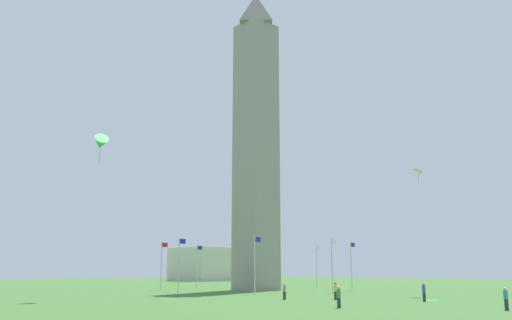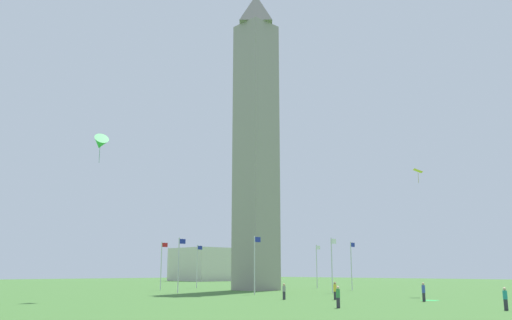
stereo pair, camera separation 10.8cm
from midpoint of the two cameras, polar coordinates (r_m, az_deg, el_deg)
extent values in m
plane|color=#3D6B2D|center=(82.16, -0.04, -13.72)|extent=(260.00, 260.00, 0.00)
cube|color=gray|center=(84.12, -0.04, 0.87)|extent=(5.30, 5.30, 42.41)
pyramid|color=gray|center=(92.41, -0.03, 15.62)|extent=(5.30, 5.30, 5.78)
cylinder|color=silver|center=(92.70, 6.45, -11.20)|extent=(0.14, 0.14, 7.19)
cube|color=white|center=(93.21, 6.62, -9.26)|extent=(1.00, 0.03, 0.64)
cylinder|color=silver|center=(96.46, 0.07, -11.29)|extent=(0.14, 0.14, 7.19)
cube|color=white|center=(96.92, 0.30, -9.43)|extent=(1.00, 0.03, 0.64)
cylinder|color=silver|center=(92.92, -6.35, -11.20)|extent=(0.14, 0.14, 7.19)
cube|color=#1E2D99|center=(93.34, -6.04, -9.28)|extent=(1.00, 0.03, 0.64)
cylinder|color=silver|center=(83.52, -10.12, -11.04)|extent=(0.14, 0.14, 7.19)
cube|color=red|center=(83.92, -9.73, -8.91)|extent=(1.00, 0.03, 0.64)
cylinder|color=silver|center=(72.81, -8.30, -11.03)|extent=(0.14, 0.14, 7.19)
cube|color=#1E2D99|center=(73.23, -7.88, -8.59)|extent=(1.00, 0.03, 0.64)
cylinder|color=silver|center=(67.76, -0.19, -11.11)|extent=(0.14, 0.14, 7.19)
cube|color=#1E2D99|center=(68.24, 0.15, -8.47)|extent=(1.00, 0.03, 0.64)
cylinder|color=silver|center=(72.53, 8.06, -11.04)|extent=(0.14, 0.14, 7.19)
cube|color=white|center=(73.07, 8.25, -8.57)|extent=(1.00, 0.03, 0.64)
cylinder|color=silver|center=(83.18, 10.09, -11.04)|extent=(0.14, 0.14, 7.19)
cube|color=#1E2D99|center=(83.71, 10.23, -8.89)|extent=(1.00, 0.03, 0.64)
cylinder|color=#2D2D38|center=(54.95, 17.44, -13.79)|extent=(0.29, 0.29, 0.80)
cylinder|color=#3851B2|center=(54.92, 17.39, -12.99)|extent=(0.32, 0.32, 0.73)
sphere|color=tan|center=(54.91, 17.36, -12.49)|extent=(0.24, 0.24, 0.24)
cylinder|color=#2D2D38|center=(56.32, 8.42, -14.12)|extent=(0.29, 0.29, 0.80)
cylinder|color=yellow|center=(56.29, 8.39, -13.35)|extent=(0.32, 0.32, 0.72)
sphere|color=#936B4C|center=(56.28, 8.38, -12.86)|extent=(0.24, 0.24, 0.24)
cylinder|color=#2D2D38|center=(56.05, 2.99, -14.24)|extent=(0.29, 0.29, 0.80)
cylinder|color=gray|center=(56.03, 2.99, -13.54)|extent=(0.32, 0.32, 0.56)
sphere|color=tan|center=(56.02, 2.98, -13.13)|extent=(0.24, 0.24, 0.24)
cylinder|color=#2D2D38|center=(45.10, 25.08, -13.81)|extent=(0.29, 0.29, 0.80)
cylinder|color=teal|center=(45.06, 25.00, -12.90)|extent=(0.32, 0.32, 0.64)
sphere|color=beige|center=(45.05, 24.95, -12.35)|extent=(0.24, 0.24, 0.24)
cylinder|color=#2D2D38|center=(44.05, 8.76, -14.82)|extent=(0.29, 0.29, 0.80)
cylinder|color=#388C47|center=(44.02, 8.73, -13.87)|extent=(0.32, 0.32, 0.66)
sphere|color=beige|center=(44.00, 8.71, -13.28)|extent=(0.24, 0.24, 0.24)
cone|color=green|center=(60.89, -16.30, 1.74)|extent=(2.03, 2.41, 2.11)
cylinder|color=#208035|center=(60.62, -16.37, 0.58)|extent=(0.04, 0.04, 1.89)
cube|color=yellow|center=(70.10, 16.84, -1.11)|extent=(1.51, 1.50, 0.46)
cylinder|color=#A4921C|center=(69.95, 16.89, -1.83)|extent=(0.04, 0.04, 1.33)
cube|color=beige|center=(159.22, -4.79, -11.04)|extent=(20.21, 15.78, 9.22)
cube|color=green|center=(57.16, 18.08, -14.04)|extent=(1.97, 1.63, 0.01)
camera|label=1|loc=(0.05, -90.04, 0.01)|focal=37.52mm
camera|label=2|loc=(0.05, 89.96, -0.01)|focal=37.52mm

